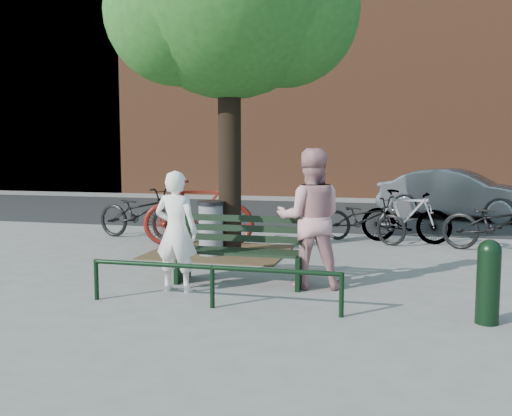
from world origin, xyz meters
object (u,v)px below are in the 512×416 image
(person_right, at_px, (310,218))
(litter_bin, at_px, (211,228))
(person_left, at_px, (176,231))
(park_bench, at_px, (241,249))
(bicycle_c, at_px, (364,219))
(parked_car, at_px, (458,194))
(bollard, at_px, (488,279))

(person_right, bearing_deg, litter_bin, -52.39)
(person_left, bearing_deg, park_bench, -135.33)
(person_left, xyz_separation_m, litter_bin, (-0.35, 2.44, -0.31))
(litter_bin, height_order, bicycle_c, litter_bin)
(person_left, relative_size, litter_bin, 1.66)
(park_bench, distance_m, parked_car, 8.96)
(person_right, distance_m, parked_car, 8.63)
(person_left, xyz_separation_m, person_right, (1.65, 0.64, 0.14))
(park_bench, height_order, person_right, person_right)
(bollard, xyz_separation_m, parked_car, (0.57, 9.35, 0.17))
(bollard, height_order, parked_car, parked_car)
(person_left, bearing_deg, bollard, 174.42)
(person_left, height_order, parked_car, person_left)
(bollard, height_order, litter_bin, litter_bin)
(person_right, xyz_separation_m, bollard, (2.08, -1.14, -0.44))
(parked_car, bearing_deg, park_bench, 173.60)
(parked_car, bearing_deg, person_left, 171.38)
(bicycle_c, xyz_separation_m, parked_car, (2.16, 4.37, 0.19))
(park_bench, height_order, bicycle_c, park_bench)
(parked_car, bearing_deg, bicycle_c, 170.92)
(litter_bin, bearing_deg, bicycle_c, 39.47)
(bollard, distance_m, litter_bin, 5.02)
(litter_bin, xyz_separation_m, parked_car, (4.64, 6.41, 0.17))
(park_bench, xyz_separation_m, bollard, (3.03, -1.14, 0.01))
(person_left, distance_m, person_right, 1.77)
(litter_bin, bearing_deg, person_left, -81.87)
(person_left, relative_size, bicycle_c, 0.88)
(bollard, height_order, bicycle_c, bicycle_c)
(person_left, xyz_separation_m, bollard, (3.73, -0.50, -0.30))
(person_left, relative_size, bollard, 1.74)
(person_right, xyz_separation_m, bicycle_c, (0.48, 3.84, -0.46))
(park_bench, relative_size, bicycle_c, 0.98)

